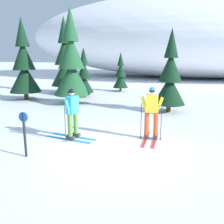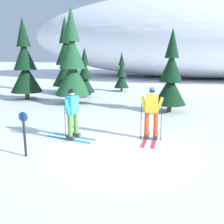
{
  "view_description": "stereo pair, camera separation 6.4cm",
  "coord_description": "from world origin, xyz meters",
  "px_view_note": "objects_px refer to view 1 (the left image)",
  "views": [
    {
      "loc": [
        1.77,
        -7.16,
        2.92
      ],
      "look_at": [
        -0.44,
        1.02,
        0.95
      ],
      "focal_mm": 41.65,
      "sensor_mm": 36.0,
      "label": 1
    },
    {
      "loc": [
        1.83,
        -7.15,
        2.92
      ],
      "look_at": [
        -0.44,
        1.02,
        0.95
      ],
      "focal_mm": 41.65,
      "sensor_mm": 36.0,
      "label": 2
    }
  ],
  "objects_px": {
    "pine_tree_far_left": "(24,66)",
    "pine_tree_far_right": "(170,78)",
    "pine_tree_right": "(121,75)",
    "trail_marker_post": "(24,131)",
    "pine_tree_center_left": "(84,77)",
    "skier_yellow_jacket": "(152,112)",
    "pine_tree_left": "(65,62)",
    "skier_cyan_jacket": "(72,113)",
    "pine_tree_center_right": "(71,65)"
  },
  "relations": [
    {
      "from": "pine_tree_far_left",
      "to": "pine_tree_far_right",
      "type": "distance_m",
      "value": 8.86
    },
    {
      "from": "pine_tree_right",
      "to": "trail_marker_post",
      "type": "height_order",
      "value": "pine_tree_right"
    },
    {
      "from": "pine_tree_center_left",
      "to": "skier_yellow_jacket",
      "type": "bearing_deg",
      "value": -54.5
    },
    {
      "from": "skier_yellow_jacket",
      "to": "pine_tree_right",
      "type": "height_order",
      "value": "pine_tree_right"
    },
    {
      "from": "pine_tree_far_right",
      "to": "skier_yellow_jacket",
      "type": "bearing_deg",
      "value": -94.61
    },
    {
      "from": "pine_tree_right",
      "to": "pine_tree_far_right",
      "type": "xyz_separation_m",
      "value": [
        3.9,
        -6.1,
        0.46
      ]
    },
    {
      "from": "pine_tree_left",
      "to": "trail_marker_post",
      "type": "height_order",
      "value": "pine_tree_left"
    },
    {
      "from": "skier_yellow_jacket",
      "to": "trail_marker_post",
      "type": "height_order",
      "value": "skier_yellow_jacket"
    },
    {
      "from": "pine_tree_center_left",
      "to": "pine_tree_right",
      "type": "xyz_separation_m",
      "value": [
        1.71,
        3.1,
        -0.13
      ]
    },
    {
      "from": "pine_tree_right",
      "to": "pine_tree_far_right",
      "type": "relative_size",
      "value": 0.72
    },
    {
      "from": "pine_tree_far_right",
      "to": "trail_marker_post",
      "type": "height_order",
      "value": "pine_tree_far_right"
    },
    {
      "from": "skier_cyan_jacket",
      "to": "pine_tree_left",
      "type": "relative_size",
      "value": 0.33
    },
    {
      "from": "pine_tree_center_left",
      "to": "trail_marker_post",
      "type": "distance_m",
      "value": 10.05
    },
    {
      "from": "pine_tree_left",
      "to": "skier_cyan_jacket",
      "type": "bearing_deg",
      "value": -63.83
    },
    {
      "from": "pine_tree_center_left",
      "to": "pine_tree_far_right",
      "type": "relative_size",
      "value": 0.8
    },
    {
      "from": "pine_tree_center_right",
      "to": "pine_tree_far_left",
      "type": "bearing_deg",
      "value": 172.35
    },
    {
      "from": "pine_tree_center_left",
      "to": "pine_tree_far_right",
      "type": "height_order",
      "value": "pine_tree_far_right"
    },
    {
      "from": "skier_yellow_jacket",
      "to": "pine_tree_far_right",
      "type": "bearing_deg",
      "value": 85.39
    },
    {
      "from": "trail_marker_post",
      "to": "pine_tree_right",
      "type": "bearing_deg",
      "value": 91.32
    },
    {
      "from": "pine_tree_far_left",
      "to": "pine_tree_center_left",
      "type": "distance_m",
      "value": 3.73
    },
    {
      "from": "pine_tree_left",
      "to": "pine_tree_center_left",
      "type": "xyz_separation_m",
      "value": [
        1.97,
        -1.41,
        -0.89
      ]
    },
    {
      "from": "skier_yellow_jacket",
      "to": "pine_tree_far_right",
      "type": "distance_m",
      "value": 4.45
    },
    {
      "from": "pine_tree_left",
      "to": "pine_tree_center_right",
      "type": "height_order",
      "value": "pine_tree_left"
    },
    {
      "from": "pine_tree_left",
      "to": "pine_tree_far_left",
      "type": "bearing_deg",
      "value": -110.22
    },
    {
      "from": "pine_tree_left",
      "to": "pine_tree_center_left",
      "type": "relative_size",
      "value": 1.66
    },
    {
      "from": "pine_tree_left",
      "to": "pine_tree_far_right",
      "type": "xyz_separation_m",
      "value": [
        7.58,
        -4.41,
        -0.56
      ]
    },
    {
      "from": "skier_yellow_jacket",
      "to": "pine_tree_right",
      "type": "distance_m",
      "value": 11.06
    },
    {
      "from": "pine_tree_far_left",
      "to": "pine_tree_far_right",
      "type": "relative_size",
      "value": 1.22
    },
    {
      "from": "skier_yellow_jacket",
      "to": "trail_marker_post",
      "type": "distance_m",
      "value": 4.08
    },
    {
      "from": "skier_cyan_jacket",
      "to": "pine_tree_left",
      "type": "bearing_deg",
      "value": 116.17
    },
    {
      "from": "skier_yellow_jacket",
      "to": "pine_tree_left",
      "type": "relative_size",
      "value": 0.33
    },
    {
      "from": "skier_cyan_jacket",
      "to": "pine_tree_far_left",
      "type": "relative_size",
      "value": 0.36
    },
    {
      "from": "pine_tree_right",
      "to": "trail_marker_post",
      "type": "xyz_separation_m",
      "value": [
        0.3,
        -12.93,
        -0.47
      ]
    },
    {
      "from": "pine_tree_left",
      "to": "trail_marker_post",
      "type": "bearing_deg",
      "value": -70.52
    },
    {
      "from": "skier_cyan_jacket",
      "to": "pine_tree_right",
      "type": "bearing_deg",
      "value": 94.99
    },
    {
      "from": "pine_tree_center_left",
      "to": "pine_tree_right",
      "type": "bearing_deg",
      "value": 61.08
    },
    {
      "from": "pine_tree_center_left",
      "to": "trail_marker_post",
      "type": "height_order",
      "value": "pine_tree_center_left"
    },
    {
      "from": "pine_tree_left",
      "to": "pine_tree_far_right",
      "type": "relative_size",
      "value": 1.33
    },
    {
      "from": "skier_yellow_jacket",
      "to": "pine_tree_left",
      "type": "xyz_separation_m",
      "value": [
        -7.22,
        8.79,
        1.31
      ]
    },
    {
      "from": "skier_yellow_jacket",
      "to": "pine_tree_center_right",
      "type": "height_order",
      "value": "pine_tree_center_right"
    },
    {
      "from": "pine_tree_center_left",
      "to": "pine_tree_center_right",
      "type": "height_order",
      "value": "pine_tree_center_right"
    },
    {
      "from": "pine_tree_far_left",
      "to": "trail_marker_post",
      "type": "distance_m",
      "value": 9.61
    },
    {
      "from": "pine_tree_center_right",
      "to": "pine_tree_far_right",
      "type": "distance_m",
      "value": 5.52
    },
    {
      "from": "pine_tree_far_left",
      "to": "pine_tree_center_right",
      "type": "relative_size",
      "value": 0.93
    },
    {
      "from": "skier_cyan_jacket",
      "to": "pine_tree_right",
      "type": "relative_size",
      "value": 0.61
    },
    {
      "from": "pine_tree_center_left",
      "to": "pine_tree_center_right",
      "type": "distance_m",
      "value": 2.45
    },
    {
      "from": "skier_cyan_jacket",
      "to": "trail_marker_post",
      "type": "bearing_deg",
      "value": -110.8
    },
    {
      "from": "pine_tree_far_left",
      "to": "trail_marker_post",
      "type": "xyz_separation_m",
      "value": [
        5.17,
        -7.99,
        -1.31
      ]
    },
    {
      "from": "pine_tree_center_left",
      "to": "pine_tree_far_left",
      "type": "bearing_deg",
      "value": -149.85
    },
    {
      "from": "skier_cyan_jacket",
      "to": "trail_marker_post",
      "type": "height_order",
      "value": "skier_cyan_jacket"
    }
  ]
}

